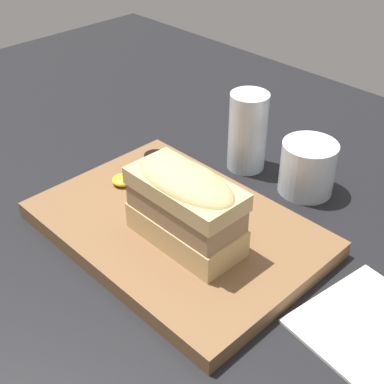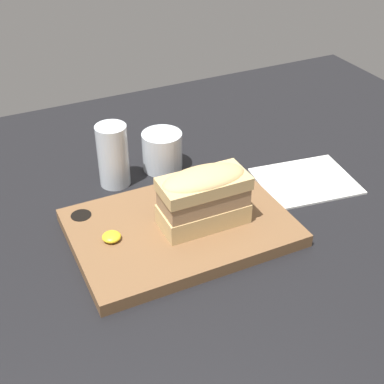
# 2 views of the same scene
# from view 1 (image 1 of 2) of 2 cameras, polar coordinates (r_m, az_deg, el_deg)

# --- Properties ---
(dining_table) EXTENTS (1.62, 1.08, 0.02)m
(dining_table) POSITION_cam_1_polar(r_m,az_deg,el_deg) (0.77, 0.88, -2.75)
(dining_table) COLOR black
(dining_table) RESTS_ON ground
(serving_board) EXTENTS (0.37, 0.26, 0.02)m
(serving_board) POSITION_cam_1_polar(r_m,az_deg,el_deg) (0.72, -1.65, -3.87)
(serving_board) COLOR brown
(serving_board) RESTS_ON dining_table
(sandwich) EXTENTS (0.15, 0.07, 0.11)m
(sandwich) POSITION_cam_1_polar(r_m,az_deg,el_deg) (0.64, -0.70, -1.30)
(sandwich) COLOR tan
(sandwich) RESTS_ON serving_board
(mustard_dollop) EXTENTS (0.03, 0.03, 0.01)m
(mustard_dollop) POSITION_cam_1_polar(r_m,az_deg,el_deg) (0.79, -7.40, 1.29)
(mustard_dollop) COLOR gold
(mustard_dollop) RESTS_ON serving_board
(water_glass) EXTENTS (0.06, 0.06, 0.13)m
(water_glass) POSITION_cam_1_polar(r_m,az_deg,el_deg) (0.84, 5.92, 5.93)
(water_glass) COLOR silver
(water_glass) RESTS_ON dining_table
(wine_glass) EXTENTS (0.08, 0.08, 0.08)m
(wine_glass) POSITION_cam_1_polar(r_m,az_deg,el_deg) (0.81, 12.19, 2.29)
(wine_glass) COLOR silver
(wine_glass) RESTS_ON dining_table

